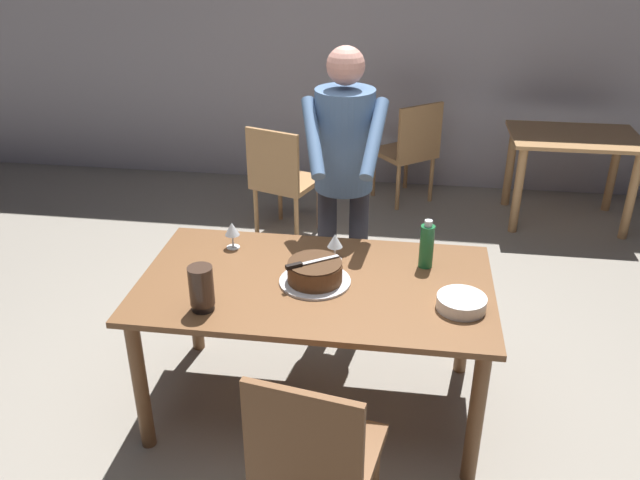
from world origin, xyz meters
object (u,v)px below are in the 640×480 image
(person_cutting_cake, at_px, (344,167))
(background_chair_1, at_px, (409,148))
(cake_on_platter, at_px, (316,273))
(plate_stack, at_px, (461,303))
(background_chair_0, at_px, (282,178))
(chair_near_side, at_px, (314,456))
(water_bottle, at_px, (427,245))
(wine_glass_near, at_px, (232,230))
(hurricane_lamp, at_px, (201,288))
(cake_knife, at_px, (301,264))
(main_dining_table, at_px, (315,299))
(background_table, at_px, (572,155))
(wine_glass_far, at_px, (335,241))

(person_cutting_cake, height_order, background_chair_1, person_cutting_cake)
(cake_on_platter, bearing_deg, plate_stack, -11.29)
(background_chair_0, bearing_deg, background_chair_1, 41.17)
(cake_on_platter, xyz_separation_m, person_cutting_cake, (0.05, 0.70, 0.27))
(plate_stack, distance_m, chair_near_side, 0.94)
(water_bottle, distance_m, person_cutting_cake, 0.69)
(wine_glass_near, xyz_separation_m, hurricane_lamp, (0.02, -0.59, 0.00))
(cake_knife, distance_m, hurricane_lamp, 0.47)
(person_cutting_cake, height_order, chair_near_side, person_cutting_cake)
(wine_glass_near, relative_size, water_bottle, 0.58)
(wine_glass_near, height_order, water_bottle, water_bottle)
(main_dining_table, bearing_deg, cake_on_platter, -76.89)
(cake_knife, height_order, person_cutting_cake, person_cutting_cake)
(hurricane_lamp, xyz_separation_m, background_table, (2.15, 2.86, -0.28))
(plate_stack, bearing_deg, wine_glass_far, 148.66)
(cake_on_platter, bearing_deg, hurricane_lamp, -146.93)
(plate_stack, height_order, person_cutting_cake, person_cutting_cake)
(main_dining_table, bearing_deg, plate_stack, -12.21)
(background_table, bearing_deg, cake_on_platter, -123.45)
(hurricane_lamp, relative_size, background_table, 0.21)
(hurricane_lamp, xyz_separation_m, background_chair_0, (-0.09, 2.25, -0.37))
(water_bottle, relative_size, background_table, 0.25)
(person_cutting_cake, bearing_deg, background_chair_1, 80.50)
(person_cutting_cake, relative_size, background_chair_1, 1.91)
(main_dining_table, bearing_deg, wine_glass_far, 73.66)
(main_dining_table, bearing_deg, background_chair_0, 105.78)
(background_chair_0, bearing_deg, hurricane_lamp, -87.63)
(water_bottle, relative_size, hurricane_lamp, 1.19)
(hurricane_lamp, relative_size, chair_near_side, 0.23)
(cake_knife, bearing_deg, plate_stack, -7.30)
(main_dining_table, distance_m, person_cutting_cake, 0.81)
(water_bottle, xyz_separation_m, background_chair_1, (-0.11, 2.55, -0.37))
(water_bottle, bearing_deg, plate_stack, -66.90)
(background_chair_1, bearing_deg, chair_near_side, -94.48)
(cake_on_platter, xyz_separation_m, plate_stack, (0.67, -0.13, -0.02))
(cake_on_platter, height_order, person_cutting_cake, person_cutting_cake)
(cake_on_platter, relative_size, background_chair_1, 0.38)
(chair_near_side, bearing_deg, cake_knife, 102.62)
(plate_stack, relative_size, background_chair_0, 0.24)
(background_table, bearing_deg, wine_glass_near, -133.76)
(wine_glass_far, relative_size, background_table, 0.14)
(background_chair_1, bearing_deg, main_dining_table, -98.32)
(cake_knife, xyz_separation_m, chair_near_side, (0.18, -0.80, -0.37))
(main_dining_table, distance_m, background_chair_1, 2.81)
(plate_stack, height_order, hurricane_lamp, hurricane_lamp)
(main_dining_table, bearing_deg, background_chair_1, 81.68)
(background_table, bearing_deg, hurricane_lamp, -126.94)
(water_bottle, height_order, background_table, water_bottle)
(hurricane_lamp, xyz_separation_m, person_cutting_cake, (0.51, 0.99, 0.22))
(chair_near_side, bearing_deg, wine_glass_near, 117.86)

